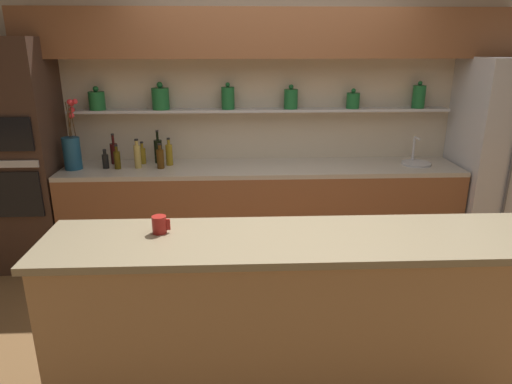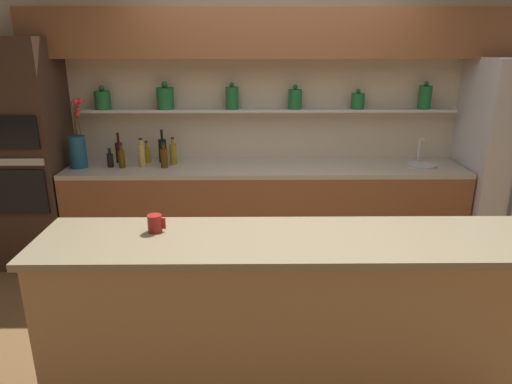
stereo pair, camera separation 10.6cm
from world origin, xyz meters
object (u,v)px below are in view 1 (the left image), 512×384
object	(u,v)px
bottle_oil_5	(143,155)
refrigerator	(503,162)
bottle_wine_3	(114,153)
bottle_wine_6	(158,151)
bottle_oil_7	(117,159)
coffee_mug	(160,225)
oven_tower	(21,157)
bottle_spirit_0	(138,156)
flower_vase	(72,149)
bottle_sauce_1	(105,161)
bottle_oil_4	(169,154)
bottle_spirit_2	(160,158)
sink_fixture	(416,162)

from	to	relation	value
bottle_oil_5	refrigerator	bearing A→B (deg)	-3.18
bottle_wine_3	bottle_wine_6	size ratio (longest dim) A/B	0.91
bottle_oil_7	coffee_mug	distance (m)	1.84
oven_tower	bottle_spirit_0	bearing A→B (deg)	-0.26
flower_vase	bottle_spirit_0	world-z (taller)	flower_vase
bottle_sauce_1	bottle_oil_7	size ratio (longest dim) A/B	0.79
refrigerator	bottle_oil_4	xyz separation A→B (m)	(-3.13, 0.12, 0.08)
bottle_spirit_2	bottle_wine_3	size ratio (longest dim) A/B	0.81
flower_vase	bottle_wine_6	bearing A→B (deg)	14.86
coffee_mug	bottle_oil_7	bearing A→B (deg)	110.77
bottle_spirit_2	bottle_oil_7	xyz separation A→B (m)	(-0.39, 0.00, -0.01)
coffee_mug	bottle_wine_6	bearing A→B (deg)	99.29
bottle_sauce_1	bottle_spirit_2	world-z (taller)	bottle_spirit_2
bottle_oil_5	bottle_oil_7	xyz separation A→B (m)	(-0.19, -0.18, 0.01)
refrigerator	bottle_oil_7	world-z (taller)	refrigerator
bottle_oil_7	coffee_mug	size ratio (longest dim) A/B	2.26
refrigerator	bottle_wine_6	bearing A→B (deg)	176.25
flower_vase	coffee_mug	bearing A→B (deg)	-58.85
coffee_mug	sink_fixture	bearing A→B (deg)	39.82
bottle_oil_4	bottle_oil_5	world-z (taller)	bottle_oil_4
flower_vase	bottle_spirit_2	xyz separation A→B (m)	(0.78, -0.01, -0.09)
bottle_oil_5	flower_vase	bearing A→B (deg)	-163.82
sink_fixture	bottle_spirit_0	world-z (taller)	bottle_spirit_0
bottle_oil_7	refrigerator	bearing A→B (deg)	-0.11
flower_vase	bottle_oil_7	xyz separation A→B (m)	(0.39, -0.01, -0.09)
bottle_wine_3	bottle_oil_5	bearing A→B (deg)	-2.25
sink_fixture	oven_tower	bearing A→B (deg)	-179.80
bottle_spirit_2	bottle_oil_5	distance (m)	0.27
bottle_spirit_2	bottle_wine_3	xyz separation A→B (m)	(-0.46, 0.19, 0.01)
refrigerator	sink_fixture	distance (m)	0.81
bottle_oil_7	bottle_sauce_1	bearing A→B (deg)	168.83
sink_fixture	coffee_mug	size ratio (longest dim) A/B	2.74
bottle_oil_4	bottle_oil_5	distance (m)	0.27
sink_fixture	bottle_spirit_2	world-z (taller)	sink_fixture
refrigerator	oven_tower	distance (m)	4.45
bottle_spirit_0	coffee_mug	bearing A→B (deg)	-74.81
bottle_sauce_1	bottle_wine_6	bearing A→B (deg)	22.17
oven_tower	bottle_wine_3	distance (m)	0.81
bottle_spirit_0	flower_vase	bearing A→B (deg)	-178.66
oven_tower	bottle_wine_6	world-z (taller)	oven_tower
bottle_sauce_1	bottle_spirit_2	size ratio (longest dim) A/B	0.76
bottle_wine_3	refrigerator	bearing A→B (deg)	-3.12
flower_vase	bottle_oil_5	size ratio (longest dim) A/B	3.00
bottle_spirit_0	bottle_wine_3	bearing A→B (deg)	146.50
coffee_mug	flower_vase	bearing A→B (deg)	121.15
bottle_wine_3	bottle_wine_6	world-z (taller)	bottle_wine_6
refrigerator	sink_fixture	bearing A→B (deg)	176.53
oven_tower	bottle_spirit_2	bearing A→B (deg)	-1.36
bottle_wine_3	bottle_oil_7	xyz separation A→B (m)	(0.07, -0.19, -0.02)
bottle_spirit_0	bottle_sauce_1	size ratio (longest dim) A/B	1.52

